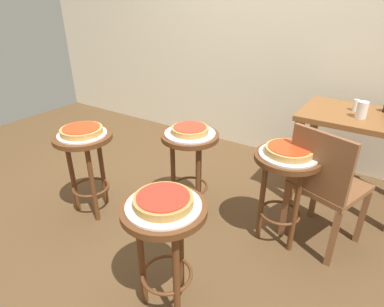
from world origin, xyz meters
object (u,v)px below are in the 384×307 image
(serving_plate_foreground, at_px, (164,205))
(pizza_foreground, at_px, (163,200))
(stool_foreground, at_px, (165,233))
(wooden_chair, at_px, (325,184))
(stool_middle, at_px, (86,155))
(condiment_shaker, at_px, (356,105))
(pizza_leftside, at_px, (190,130))
(stool_leftside, at_px, (190,154))
(serving_plate_leftside, at_px, (190,133))
(stool_rear, at_px, (285,177))
(dining_table, at_px, (357,132))
(pizza_rear, at_px, (289,150))
(serving_plate_middle, at_px, (82,134))
(cup_near_edge, at_px, (362,110))
(pizza_middle, at_px, (82,130))
(serving_plate_rear, at_px, (288,154))

(serving_plate_foreground, height_order, pizza_foreground, pizza_foreground)
(stool_foreground, distance_m, wooden_chair, 1.10)
(stool_foreground, relative_size, wooden_chair, 0.77)
(stool_middle, xyz_separation_m, condiment_shaker, (1.56, 1.33, 0.30))
(pizza_leftside, height_order, wooden_chair, wooden_chair)
(stool_leftside, xyz_separation_m, pizza_leftside, (0.00, 0.00, 0.19))
(serving_plate_foreground, xyz_separation_m, serving_plate_leftside, (-0.38, 0.79, 0.00))
(wooden_chair, bearing_deg, stool_rear, -155.36)
(serving_plate_foreground, distance_m, stool_middle, 1.09)
(dining_table, bearing_deg, pizza_rear, -110.37)
(condiment_shaker, bearing_deg, serving_plate_middle, -139.40)
(serving_plate_foreground, distance_m, dining_table, 1.74)
(serving_plate_middle, height_order, pizza_rear, pizza_rear)
(pizza_foreground, xyz_separation_m, stool_leftside, (-0.38, 0.79, -0.19))
(pizza_leftside, xyz_separation_m, pizza_rear, (0.70, 0.06, -0.00))
(pizza_leftside, bearing_deg, stool_leftside, -116.57)
(stool_middle, relative_size, serving_plate_middle, 1.90)
(stool_foreground, height_order, pizza_foreground, pizza_foreground)
(pizza_leftside, distance_m, cup_near_edge, 1.24)
(cup_near_edge, height_order, wooden_chair, cup_near_edge)
(serving_plate_middle, bearing_deg, stool_foreground, -19.51)
(stool_foreground, height_order, dining_table, dining_table)
(pizza_foreground, distance_m, dining_table, 1.74)
(serving_plate_middle, bearing_deg, dining_table, 38.10)
(serving_plate_leftside, distance_m, wooden_chair, 0.96)
(pizza_rear, xyz_separation_m, wooden_chair, (0.23, 0.10, -0.22))
(stool_leftside, bearing_deg, stool_middle, -145.46)
(pizza_rear, height_order, dining_table, dining_table)
(pizza_rear, bearing_deg, pizza_foreground, -110.30)
(cup_near_edge, bearing_deg, serving_plate_foreground, -111.36)
(pizza_foreground, xyz_separation_m, serving_plate_leftside, (-0.38, 0.79, -0.03))
(stool_middle, distance_m, wooden_chair, 1.67)
(stool_foreground, relative_size, pizza_middle, 2.23)
(serving_plate_leftside, bearing_deg, wooden_chair, 9.97)
(pizza_foreground, relative_size, stool_leftside, 0.44)
(serving_plate_middle, distance_m, condiment_shaker, 2.05)
(stool_middle, height_order, wooden_chair, wooden_chair)
(cup_near_edge, height_order, condiment_shaker, cup_near_edge)
(pizza_middle, bearing_deg, serving_plate_rear, 20.37)
(stool_middle, distance_m, stool_rear, 1.42)
(stool_rear, height_order, wooden_chair, wooden_chair)
(stool_rear, height_order, condiment_shaker, condiment_shaker)
(serving_plate_rear, xyz_separation_m, pizza_rear, (0.00, 0.00, 0.03))
(pizza_middle, distance_m, dining_table, 2.06)
(pizza_leftside, height_order, serving_plate_rear, pizza_leftside)
(stool_middle, xyz_separation_m, serving_plate_middle, (0.00, -0.00, 0.17))
(stool_middle, relative_size, dining_table, 0.78)
(pizza_foreground, distance_m, serving_plate_leftside, 0.88)
(serving_plate_leftside, xyz_separation_m, serving_plate_rear, (0.70, 0.06, 0.00))
(serving_plate_middle, relative_size, stool_leftside, 0.53)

